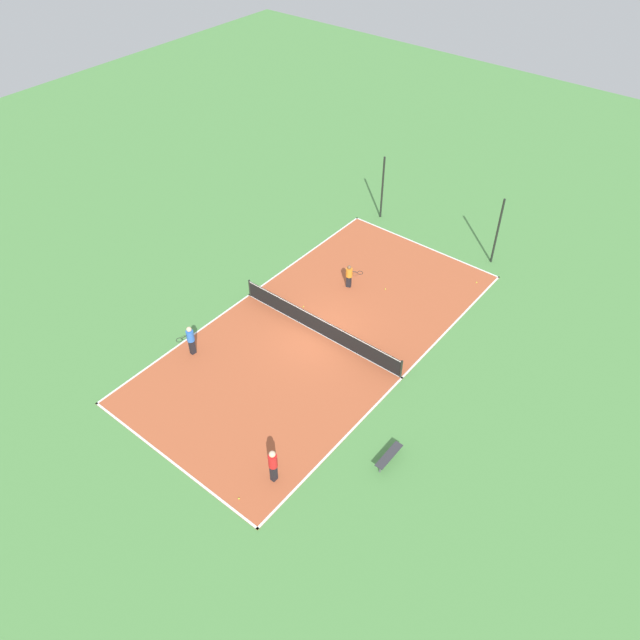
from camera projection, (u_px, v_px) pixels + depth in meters
name	position (u px, v px, depth m)	size (l,w,h in m)	color
ground_plane	(320.00, 334.00, 30.96)	(80.00, 80.00, 0.00)	#518E47
court_surface	(320.00, 333.00, 30.95)	(9.79, 19.58, 0.02)	#B75633
tennis_net	(320.00, 325.00, 30.60)	(9.59, 0.10, 1.03)	black
bench	(389.00, 456.00, 24.96)	(0.36, 1.53, 0.45)	#333338
player_near_blue	(191.00, 339.00, 29.27)	(0.41, 0.96, 1.65)	black
player_center_orange	(349.00, 275.00, 33.24)	(0.99, 0.65, 1.38)	black
player_coach_red	(273.00, 464.00, 23.91)	(0.36, 0.36, 1.75)	black
tennis_ball_right_alley	(477.00, 282.00, 33.96)	(0.07, 0.07, 0.07)	#CCE033
tennis_ball_near_net	(239.00, 499.00, 23.87)	(0.07, 0.07, 0.07)	#CCE033
tennis_ball_far_baseline	(304.00, 307.00, 32.43)	(0.07, 0.07, 0.07)	#CCE033
tennis_ball_left_sideline	(385.00, 289.00, 33.53)	(0.07, 0.07, 0.07)	#CCE033
fence_post_back_left	(382.00, 188.00, 37.74)	(0.12, 0.12, 4.06)	black
fence_post_back_right	(497.00, 232.00, 34.16)	(0.12, 0.12, 4.06)	black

